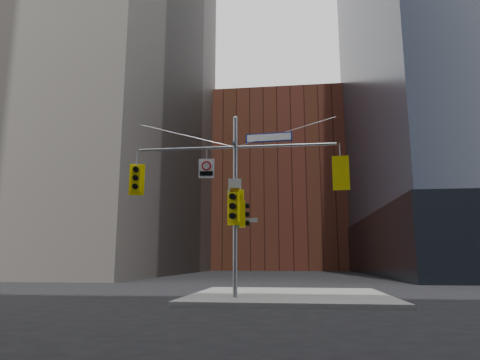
% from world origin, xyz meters
% --- Properties ---
extents(ground, '(160.00, 160.00, 0.00)m').
position_xyz_m(ground, '(0.00, 0.00, 0.00)').
color(ground, black).
rests_on(ground, ground).
extents(sidewalk_corner, '(8.00, 8.00, 0.15)m').
position_xyz_m(sidewalk_corner, '(2.00, 4.00, 0.07)').
color(sidewalk_corner, gray).
rests_on(sidewalk_corner, ground).
extents(brick_midrise, '(26.00, 20.00, 28.00)m').
position_xyz_m(brick_midrise, '(0.00, 58.00, 14.00)').
color(brick_midrise, brown).
rests_on(brick_midrise, ground).
extents(signal_assembly, '(8.00, 0.80, 7.30)m').
position_xyz_m(signal_assembly, '(0.00, 1.99, 4.42)').
color(signal_assembly, gray).
rests_on(signal_assembly, ground).
extents(traffic_light_west_arm, '(0.62, 0.56, 1.31)m').
position_xyz_m(traffic_light_west_arm, '(-4.09, 2.01, 4.80)').
color(traffic_light_west_arm, '#FFE80D').
rests_on(traffic_light_west_arm, ground).
extents(traffic_light_east_arm, '(0.64, 0.52, 1.33)m').
position_xyz_m(traffic_light_east_arm, '(4.10, 1.99, 4.80)').
color(traffic_light_east_arm, '#FFE80D').
rests_on(traffic_light_east_arm, ground).
extents(traffic_light_pole_side, '(0.42, 0.36, 1.02)m').
position_xyz_m(traffic_light_pole_side, '(0.32, 2.01, 3.29)').
color(traffic_light_pole_side, '#FFE80D').
rests_on(traffic_light_pole_side, ground).
extents(traffic_light_pole_front, '(0.66, 0.57, 1.38)m').
position_xyz_m(traffic_light_pole_front, '(0.00, 1.73, 3.55)').
color(traffic_light_pole_front, '#FFE80D').
rests_on(traffic_light_pole_front, ground).
extents(street_sign_blade, '(1.87, 0.19, 0.36)m').
position_xyz_m(street_sign_blade, '(1.35, 2.00, 6.35)').
color(street_sign_blade, navy).
rests_on(street_sign_blade, ground).
extents(regulatory_sign_arm, '(0.63, 0.10, 0.79)m').
position_xyz_m(regulatory_sign_arm, '(-1.17, 1.97, 5.18)').
color(regulatory_sign_arm, silver).
rests_on(regulatory_sign_arm, ground).
extents(regulatory_sign_pole, '(0.51, 0.10, 0.67)m').
position_xyz_m(regulatory_sign_pole, '(0.00, 1.88, 4.33)').
color(regulatory_sign_pole, silver).
rests_on(regulatory_sign_pole, ground).
extents(street_blade_ew, '(0.84, 0.07, 0.17)m').
position_xyz_m(street_blade_ew, '(0.45, 2.00, 3.06)').
color(street_blade_ew, silver).
rests_on(street_blade_ew, ground).
extents(street_blade_ns, '(0.09, 0.71, 0.14)m').
position_xyz_m(street_blade_ns, '(0.00, 2.45, 2.88)').
color(street_blade_ns, '#145926').
rests_on(street_blade_ns, ground).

